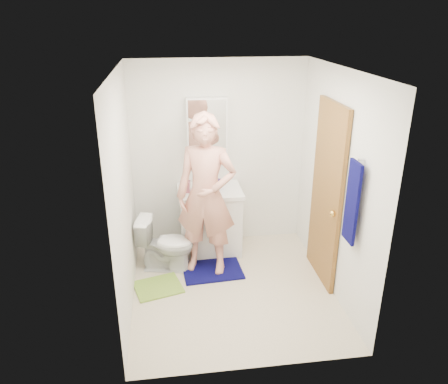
% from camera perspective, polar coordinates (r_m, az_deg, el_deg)
% --- Properties ---
extents(floor, '(2.20, 2.40, 0.02)m').
position_cam_1_polar(floor, '(5.05, 1.10, -12.60)').
color(floor, beige).
rests_on(floor, ground).
extents(ceiling, '(2.20, 2.40, 0.02)m').
position_cam_1_polar(ceiling, '(4.16, 1.35, 15.84)').
color(ceiling, white).
rests_on(ceiling, ground).
extents(wall_back, '(2.20, 0.02, 2.40)m').
position_cam_1_polar(wall_back, '(5.59, -0.72, 4.86)').
color(wall_back, silver).
rests_on(wall_back, ground).
extents(wall_front, '(2.20, 0.02, 2.40)m').
position_cam_1_polar(wall_front, '(3.40, 4.41, -7.42)').
color(wall_front, silver).
rests_on(wall_front, ground).
extents(wall_left, '(0.02, 2.40, 2.40)m').
position_cam_1_polar(wall_left, '(4.44, -13.08, -0.51)').
color(wall_left, silver).
rests_on(wall_left, ground).
extents(wall_right, '(0.02, 2.40, 2.40)m').
position_cam_1_polar(wall_right, '(4.76, 14.54, 0.91)').
color(wall_right, silver).
rests_on(wall_right, ground).
extents(vanity_cabinet, '(0.75, 0.55, 0.80)m').
position_cam_1_polar(vanity_cabinet, '(5.61, -1.83, -3.93)').
color(vanity_cabinet, white).
rests_on(vanity_cabinet, floor).
extents(countertop, '(0.79, 0.59, 0.05)m').
position_cam_1_polar(countertop, '(5.43, -1.88, 0.09)').
color(countertop, white).
rests_on(countertop, vanity_cabinet).
extents(sink_basin, '(0.40, 0.40, 0.03)m').
position_cam_1_polar(sink_basin, '(5.43, -1.88, 0.24)').
color(sink_basin, white).
rests_on(sink_basin, countertop).
extents(faucet, '(0.03, 0.03, 0.12)m').
position_cam_1_polar(faucet, '(5.57, -2.09, 1.60)').
color(faucet, silver).
rests_on(faucet, countertop).
extents(medicine_cabinet, '(0.50, 0.12, 0.70)m').
position_cam_1_polar(medicine_cabinet, '(5.40, -2.24, 8.62)').
color(medicine_cabinet, white).
rests_on(medicine_cabinet, wall_back).
extents(mirror_panel, '(0.46, 0.01, 0.66)m').
position_cam_1_polar(mirror_panel, '(5.34, -2.17, 8.46)').
color(mirror_panel, white).
rests_on(mirror_panel, wall_back).
extents(door, '(0.05, 0.80, 2.05)m').
position_cam_1_polar(door, '(4.93, 13.23, -0.38)').
color(door, '#976429').
rests_on(door, ground).
extents(door_knob, '(0.07, 0.07, 0.07)m').
position_cam_1_polar(door_knob, '(4.68, 14.03, -2.75)').
color(door_knob, gold).
rests_on(door_knob, door).
extents(towel, '(0.03, 0.24, 0.80)m').
position_cam_1_polar(towel, '(4.23, 16.39, -1.33)').
color(towel, '#080747').
rests_on(towel, wall_right).
extents(towel_hook, '(0.06, 0.02, 0.02)m').
position_cam_1_polar(towel_hook, '(4.10, 17.54, 4.09)').
color(towel_hook, silver).
rests_on(towel_hook, wall_right).
extents(toilet, '(0.71, 0.50, 0.67)m').
position_cam_1_polar(toilet, '(5.28, -7.59, -6.71)').
color(toilet, white).
rests_on(toilet, floor).
extents(bath_mat, '(0.73, 0.55, 0.02)m').
position_cam_1_polar(bath_mat, '(5.34, -1.51, -10.20)').
color(bath_mat, '#080747').
rests_on(bath_mat, floor).
extents(green_rug, '(0.60, 0.55, 0.02)m').
position_cam_1_polar(green_rug, '(5.11, -8.59, -12.16)').
color(green_rug, '#80AB39').
rests_on(green_rug, floor).
extents(soap_dispenser, '(0.11, 0.11, 0.21)m').
position_cam_1_polar(soap_dispenser, '(5.33, -4.96, 1.07)').
color(soap_dispenser, '#B25367').
rests_on(soap_dispenser, countertop).
extents(toothbrush_cup, '(0.15, 0.15, 0.09)m').
position_cam_1_polar(toothbrush_cup, '(5.48, -0.77, 1.14)').
color(toothbrush_cup, '#63469C').
rests_on(toothbrush_cup, countertop).
extents(man, '(0.79, 0.64, 1.89)m').
position_cam_1_polar(man, '(4.93, -2.34, -0.52)').
color(man, tan).
rests_on(man, bath_mat).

